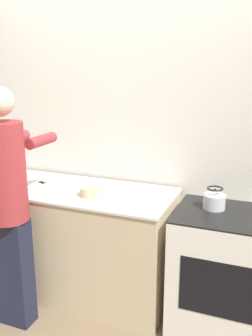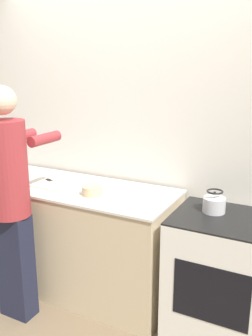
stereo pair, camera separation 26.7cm
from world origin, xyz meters
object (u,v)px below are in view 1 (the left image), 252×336
bowl_prep (90,192)px  canister_jar (5,172)px  cutting_board (47,187)px  kettle (214,200)px  knife (46,184)px  person (9,200)px  oven (223,273)px

bowl_prep → canister_jar: size_ratio=0.94×
cutting_board → kettle: 1.32m
knife → kettle: kettle is taller
cutting_board → canister_jar: canister_jar is taller
person → kettle: person is taller
oven → canister_jar: size_ratio=5.35×
cutting_board → canister_jar: bearing=175.3°
cutting_board → canister_jar: size_ratio=2.33×
person → bowl_prep: size_ratio=11.07×
kettle → canister_jar: (-1.76, -0.05, 0.03)m
oven → bowl_prep: bowl_prep is taller
kettle → bowl_prep: bearing=-172.5°
oven → person: 1.60m
cutting_board → kettle: bearing=3.6°
kettle → bowl_prep: 0.92m
cutting_board → knife: (-0.03, 0.04, 0.01)m
kettle → bowl_prep: kettle is taller
oven → kettle: size_ratio=5.84×
oven → knife: 1.53m
oven → cutting_board: 1.49m
bowl_prep → knife: bearing=170.4°
knife → bowl_prep: (0.44, -0.07, 0.01)m
oven → canister_jar: bearing=179.6°
oven → knife: (-1.45, 0.01, 0.49)m
knife → bowl_prep: 0.45m
knife → canister_jar: 0.41m
cutting_board → kettle: size_ratio=2.54×
person → bowl_prep: bearing=44.1°
oven → cutting_board: (-1.42, -0.02, 0.48)m
person → knife: (-0.01, 0.49, -0.03)m
oven → bowl_prep: bearing=-176.6°
oven → person: bearing=-161.7°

